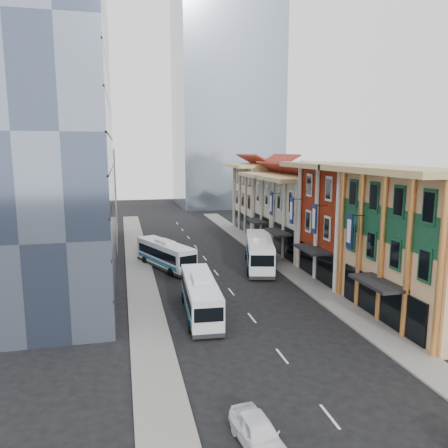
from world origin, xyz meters
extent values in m
plane|color=black|center=(0.00, 0.00, 0.00)|extent=(200.00, 200.00, 0.00)
cube|color=slate|center=(8.50, 22.00, 0.07)|extent=(3.00, 90.00, 0.15)
cube|color=slate|center=(-8.50, 22.00, 0.07)|extent=(3.00, 90.00, 0.15)
cube|color=#DBAF7E|center=(14.00, 5.00, 6.00)|extent=(8.00, 14.00, 12.00)
cube|color=maroon|center=(14.00, 17.00, 6.00)|extent=(8.00, 10.00, 12.00)
cube|color=beige|center=(14.00, 26.50, 5.00)|extent=(8.00, 9.00, 10.00)
cube|color=beige|center=(14.00, 35.50, 5.00)|extent=(8.00, 9.00, 10.00)
cube|color=beige|center=(14.00, 46.00, 5.50)|extent=(8.00, 12.00, 11.00)
cube|color=#44506B|center=(-17.00, 19.00, 15.00)|extent=(12.00, 26.00, 30.00)
cube|color=gray|center=(-16.00, 42.00, 7.00)|extent=(10.00, 18.00, 14.00)
imported|color=white|center=(-4.37, -7.42, 0.73)|extent=(2.21, 4.45, 1.45)
camera|label=1|loc=(-10.18, -25.00, 13.75)|focal=35.00mm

